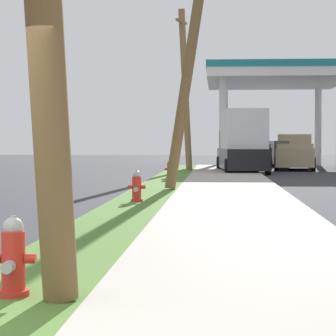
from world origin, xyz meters
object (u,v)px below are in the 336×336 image
at_px(fire_hydrant_nearest, 13,261).
at_px(car_silver_by_near_pump, 269,155).
at_px(utility_pole_background, 185,89).
at_px(street_sign_post, 50,134).
at_px(truck_black_on_apron, 242,143).
at_px(fire_hydrant_third, 170,170).
at_px(truck_tan_at_forecourt, 294,153).
at_px(fire_hydrant_second, 137,188).
at_px(truck_navy_at_far_bay, 248,152).
at_px(utility_pole_midground, 193,36).

distance_m(fire_hydrant_nearest, car_silver_by_near_pump, 40.73).
relative_size(fire_hydrant_nearest, car_silver_by_near_pump, 0.17).
distance_m(fire_hydrant_nearest, utility_pole_background, 30.04).
height_order(street_sign_post, truck_black_on_apron, truck_black_on_apron).
xyz_separation_m(fire_hydrant_third, car_silver_by_near_pump, (5.21, 18.36, 0.28)).
bearing_deg(utility_pole_background, truck_tan_at_forecourt, 35.32).
bearing_deg(truck_black_on_apron, car_silver_by_near_pump, 78.84).
xyz_separation_m(utility_pole_background, car_silver_by_near_pump, (4.94, 10.59, -3.47)).
height_order(fire_hydrant_second, utility_pole_background, utility_pole_background).
height_order(truck_tan_at_forecourt, truck_navy_at_far_bay, same).
height_order(car_silver_by_near_pump, truck_black_on_apron, truck_black_on_apron).
relative_size(fire_hydrant_second, truck_black_on_apron, 0.11).
bearing_deg(utility_pole_midground, street_sign_post, -95.60).
height_order(fire_hydrant_nearest, truck_navy_at_far_bay, truck_navy_at_far_bay).
xyz_separation_m(street_sign_post, truck_black_on_apron, (3.28, 27.63, -0.15)).
bearing_deg(car_silver_by_near_pump, fire_hydrant_nearest, -97.39).
bearing_deg(utility_pole_midground, car_silver_by_near_pump, 80.74).
bearing_deg(truck_black_on_apron, fire_hydrant_nearest, -96.02).
relative_size(fire_hydrant_nearest, utility_pole_midground, 0.08).
distance_m(car_silver_by_near_pump, truck_tan_at_forecourt, 6.49).
relative_size(fire_hydrant_nearest, fire_hydrant_third, 1.00).
height_order(utility_pole_midground, utility_pole_background, utility_pole_midground).
bearing_deg(car_silver_by_near_pump, utility_pole_midground, -99.26).
distance_m(street_sign_post, car_silver_by_near_pump, 38.67).
height_order(fire_hydrant_third, truck_tan_at_forecourt, truck_tan_at_forecourt).
height_order(fire_hydrant_second, utility_pole_midground, utility_pole_midground).
relative_size(utility_pole_background, truck_navy_at_far_bay, 1.44).
relative_size(fire_hydrant_nearest, truck_black_on_apron, 0.11).
bearing_deg(truck_black_on_apron, utility_pole_background, 178.65).
xyz_separation_m(fire_hydrant_second, truck_navy_at_far_bay, (3.77, 26.80, 0.47)).
bearing_deg(utility_pole_background, truck_black_on_apron, -1.35).
distance_m(fire_hydrant_third, utility_pole_background, 8.63).
xyz_separation_m(fire_hydrant_nearest, street_sign_post, (-0.14, 2.11, 1.19)).
height_order(fire_hydrant_third, truck_navy_at_far_bay, truck_navy_at_far_bay).
xyz_separation_m(utility_pole_midground, utility_pole_background, (-0.86, 14.43, -0.54)).
relative_size(fire_hydrant_second, utility_pole_background, 0.09).
relative_size(fire_hydrant_nearest, utility_pole_background, 0.09).
distance_m(utility_pole_midground, truck_navy_at_far_bay, 22.54).
xyz_separation_m(street_sign_post, truck_navy_at_far_bay, (3.88, 35.33, -0.72)).
bearing_deg(car_silver_by_near_pump, truck_black_on_apron, -101.16).
bearing_deg(car_silver_by_near_pump, truck_navy_at_far_bay, -116.91).
relative_size(fire_hydrant_third, truck_black_on_apron, 0.11).
xyz_separation_m(fire_hydrant_nearest, car_silver_by_near_pump, (5.24, 40.39, 0.28)).
height_order(fire_hydrant_second, truck_black_on_apron, truck_black_on_apron).
relative_size(fire_hydrant_nearest, street_sign_post, 0.35).
height_order(fire_hydrant_third, utility_pole_background, utility_pole_background).
bearing_deg(truck_navy_at_far_bay, street_sign_post, -96.27).
bearing_deg(truck_navy_at_far_bay, truck_tan_at_forecourt, -54.95).
xyz_separation_m(street_sign_post, car_silver_by_near_pump, (5.38, 38.28, -0.91)).
bearing_deg(fire_hydrant_nearest, truck_navy_at_far_bay, 84.30).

